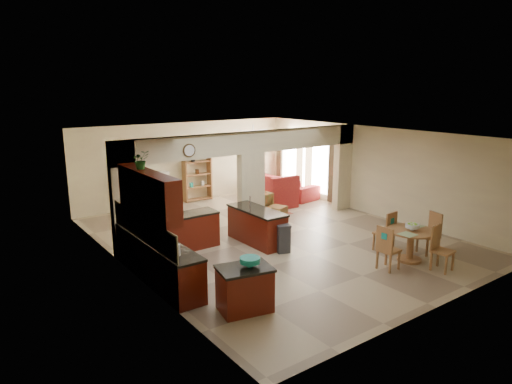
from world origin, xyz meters
TOP-DOWN VIEW (x-y plane):
  - floor at (0.00, 0.00)m, footprint 10.00×10.00m
  - ceiling at (0.00, 0.00)m, footprint 10.00×10.00m
  - wall_back at (0.00, 5.00)m, footprint 8.00×0.00m
  - wall_front at (0.00, -5.00)m, footprint 8.00×0.00m
  - wall_left at (-4.00, 0.00)m, footprint 0.00×10.00m
  - wall_right at (4.00, 0.00)m, footprint 0.00×10.00m
  - partition_left_pier at (-3.70, 1.00)m, footprint 0.60×0.25m
  - partition_center_pier at (0.00, 1.00)m, footprint 0.80×0.25m
  - partition_right_pier at (3.70, 1.00)m, footprint 0.60×0.25m
  - partition_header at (0.00, 1.00)m, footprint 8.00×0.25m
  - kitchen_counter at (-3.26, -0.25)m, footprint 2.52×3.29m
  - upper_cabinets at (-3.82, -0.80)m, footprint 0.35×2.40m
  - peninsula at (-0.60, -0.11)m, footprint 0.70×1.85m
  - wall_clock at (-2.00, 0.85)m, footprint 0.34×0.03m
  - rug at (1.20, 2.10)m, footprint 1.60×1.30m
  - fireplace at (-1.60, 4.83)m, footprint 1.60×0.35m
  - shelving_unit at (0.35, 4.82)m, footprint 1.00×0.32m
  - window_a at (3.97, 2.30)m, footprint 0.02×0.90m
  - window_b at (3.97, 4.00)m, footprint 0.02×0.90m
  - glazed_door at (3.97, 3.15)m, footprint 0.02×0.70m
  - drape_a_left at (3.93, 1.70)m, footprint 0.10×0.28m
  - drape_a_right at (3.93, 2.90)m, footprint 0.10×0.28m
  - drape_b_left at (3.93, 3.40)m, footprint 0.10×0.28m
  - drape_b_right at (3.93, 4.60)m, footprint 0.10×0.28m
  - ceiling_fan at (1.50, 3.00)m, footprint 1.00×1.00m
  - kitchen_island at (-2.96, -2.97)m, footprint 1.09×0.88m
  - teal_bowl at (-2.86, -3.01)m, footprint 0.37×0.37m
  - trash_can at (-0.49, -1.06)m, footprint 0.38×0.35m
  - dining_table at (1.57, -3.25)m, footprint 1.11×1.11m
  - fruit_bowl at (1.57, -3.27)m, footprint 0.32×0.32m
  - sofa at (3.30, 3.52)m, footprint 2.74×1.33m
  - chaise at (2.14, 2.42)m, footprint 1.16×0.98m
  - armchair at (0.97, 2.09)m, footprint 0.85×0.87m
  - ottoman at (1.31, 1.43)m, footprint 0.62×0.62m
  - plant at (-3.82, -0.51)m, footprint 0.36×0.31m
  - chair_north at (1.63, -2.52)m, footprint 0.45×0.45m
  - chair_east at (2.42, -3.23)m, footprint 0.51×0.51m
  - chair_south at (1.65, -3.95)m, footprint 0.47×0.47m
  - chair_west at (0.66, -3.28)m, footprint 0.45×0.45m

SIDE VIEW (x-z plane):
  - floor at x=0.00m, z-range 0.00..0.00m
  - rug at x=1.20m, z-range 0.00..0.01m
  - ottoman at x=1.31m, z-range 0.00..0.35m
  - chaise at x=2.14m, z-range 0.00..0.44m
  - trash_can at x=-0.49m, z-range 0.00..0.65m
  - armchair at x=0.97m, z-range 0.00..0.74m
  - sofa at x=3.30m, z-range 0.00..0.77m
  - kitchen_island at x=-2.96m, z-range 0.00..0.84m
  - peninsula at x=-0.60m, z-range 0.00..0.91m
  - kitchen_counter at x=-3.26m, z-range -0.27..1.20m
  - dining_table at x=1.57m, z-range 0.13..0.88m
  - chair_north at x=1.63m, z-range 0.04..1.07m
  - chair_east at x=2.42m, z-range 0.04..1.07m
  - chair_south at x=1.65m, z-range 0.04..1.07m
  - chair_west at x=0.66m, z-range 0.04..1.07m
  - fireplace at x=-1.60m, z-range 0.01..1.21m
  - fruit_bowl at x=1.57m, z-range 0.76..0.93m
  - shelving_unit at x=0.35m, z-range 0.00..1.80m
  - teal_bowl at x=-2.86m, z-range 0.84..1.02m
  - glazed_door at x=3.97m, z-range 0.00..2.10m
  - partition_center_pier at x=0.00m, z-range 0.00..2.20m
  - drape_a_left at x=3.93m, z-range 0.05..2.35m
  - drape_a_right at x=3.93m, z-range 0.05..2.35m
  - drape_b_left at x=3.93m, z-range 0.05..2.35m
  - drape_b_right at x=3.93m, z-range 0.05..2.35m
  - window_a at x=3.97m, z-range 0.25..2.15m
  - window_b at x=3.97m, z-range 0.25..2.15m
  - partition_left_pier at x=-3.70m, z-range 0.00..2.80m
  - partition_right_pier at x=3.70m, z-range 0.00..2.80m
  - wall_back at x=0.00m, z-range -2.60..5.40m
  - wall_front at x=0.00m, z-range -2.60..5.40m
  - wall_left at x=-4.00m, z-range -3.60..6.40m
  - wall_right at x=4.00m, z-range -3.60..6.40m
  - upper_cabinets at x=-3.82m, z-range 1.47..2.37m
  - wall_clock at x=-2.00m, z-range 2.28..2.62m
  - partition_header at x=0.00m, z-range 2.20..2.80m
  - ceiling_fan at x=1.50m, z-range 2.51..2.61m
  - plant at x=-3.82m, z-range 2.37..2.75m
  - ceiling at x=0.00m, z-range 2.80..2.80m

